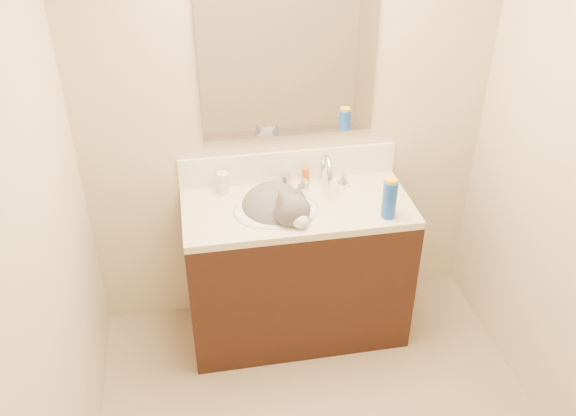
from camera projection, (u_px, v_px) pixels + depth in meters
name	position (u px, v px, depth m)	size (l,w,h in m)	color
room_shell	(355.00, 201.00, 2.03)	(2.24, 2.54, 2.52)	beige
vanity_cabinet	(297.00, 273.00, 3.42)	(1.20, 0.55, 0.82)	black
counter_slab	(298.00, 208.00, 3.19)	(1.20, 0.55, 0.04)	beige
basin	(276.00, 222.00, 3.17)	(0.45, 0.36, 0.14)	silver
faucet	(326.00, 175.00, 3.27)	(0.28, 0.20, 0.21)	silver
cat	(278.00, 210.00, 3.16)	(0.49, 0.53, 0.36)	#504E50
backsplash	(289.00, 166.00, 3.34)	(1.20, 0.02, 0.18)	white
mirror	(289.00, 62.00, 3.02)	(0.90, 0.02, 0.80)	white
pill_bottle	(223.00, 183.00, 3.25)	(0.06, 0.06, 0.12)	silver
pill_label	(223.00, 185.00, 3.26)	(0.06, 0.06, 0.04)	orange
silver_jar	(286.00, 180.00, 3.34)	(0.05, 0.05, 0.06)	#B7B7BC
amber_bottle	(306.00, 176.00, 3.33)	(0.04, 0.04, 0.10)	#C45417
toothbrush	(304.00, 199.00, 3.22)	(0.02, 0.15, 0.01)	silver
toothbrush_head	(304.00, 198.00, 3.22)	(0.02, 0.03, 0.02)	#5D86C6
spray_can	(389.00, 200.00, 3.03)	(0.07, 0.07, 0.20)	blue
spray_cap	(391.00, 182.00, 2.98)	(0.06, 0.06, 0.04)	yellow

